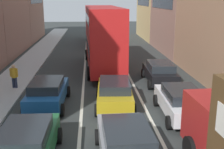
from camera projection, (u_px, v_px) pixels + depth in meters
sidewalk_left at (24, 69)px, 23.73m from camera, size 2.60×64.00×0.14m
lane_stripe_left at (85, 69)px, 24.11m from camera, size 0.16×60.00×0.01m
lane_stripe_right at (125, 68)px, 24.35m from camera, size 0.16×60.00×0.01m
sedan_centre_lane_second at (126, 143)px, 10.12m from camera, size 2.16×4.35×1.49m
wagon_left_lane_second at (27, 144)px, 10.10m from camera, size 2.12×4.33×1.49m
hatchback_centre_lane_third at (115, 92)px, 15.63m from camera, size 2.26×4.39×1.49m
sedan_left_lane_third at (47, 92)px, 15.62m from camera, size 2.18×4.36×1.49m
sedan_right_lane_behind_truck at (181, 101)px, 14.23m from camera, size 2.14×4.34×1.49m
wagon_right_lane_far at (160, 72)px, 19.89m from camera, size 2.19×4.36×1.49m
bus_mid_queue_primary at (103, 35)px, 23.33m from camera, size 3.08×10.58×5.06m
bus_far_queue_secondary at (99, 29)px, 37.60m from camera, size 2.96×10.55×2.90m
pedestrian_near_kerb at (14, 76)px, 18.40m from camera, size 0.53×0.34×1.66m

